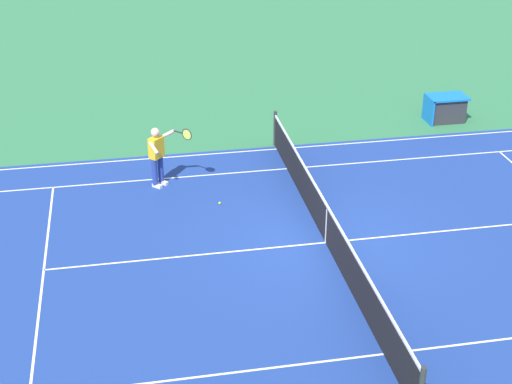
{
  "coord_description": "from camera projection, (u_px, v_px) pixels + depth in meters",
  "views": [
    {
      "loc": [
        4.4,
        14.71,
        9.11
      ],
      "look_at": [
        1.45,
        -1.12,
        0.9
      ],
      "focal_mm": 53.45,
      "sensor_mm": 36.0,
      "label": 1
    }
  ],
  "objects": [
    {
      "name": "ground_plane",
      "position": [
        326.0,
        243.0,
        17.74
      ],
      "size": [
        60.0,
        60.0,
        0.0
      ],
      "primitive_type": "plane",
      "color": "#2D7247"
    },
    {
      "name": "court_slab",
      "position": [
        326.0,
        243.0,
        17.74
      ],
      "size": [
        24.2,
        11.4,
        0.0
      ],
      "primitive_type": "cube",
      "color": "navy",
      "rests_on": "ground_plane"
    },
    {
      "name": "court_line_markings",
      "position": [
        326.0,
        242.0,
        17.74
      ],
      "size": [
        23.85,
        11.05,
        0.01
      ],
      "color": "white",
      "rests_on": "ground_plane"
    },
    {
      "name": "tennis_net",
      "position": [
        327.0,
        224.0,
        17.52
      ],
      "size": [
        0.1,
        11.7,
        1.08
      ],
      "color": "#2D2D33",
      "rests_on": "ground_plane"
    },
    {
      "name": "tennis_player_near",
      "position": [
        158.0,
        154.0,
        19.99
      ],
      "size": [
        1.13,
        0.74,
        1.7
      ],
      "color": "navy",
      "rests_on": "ground_plane"
    },
    {
      "name": "tennis_ball",
      "position": [
        220.0,
        203.0,
        19.43
      ],
      "size": [
        0.07,
        0.07,
        0.07
      ],
      "primitive_type": "sphere",
      "color": "#CCE01E",
      "rests_on": "ground_plane"
    },
    {
      "name": "equipment_cart_tarped",
      "position": [
        445.0,
        108.0,
        24.37
      ],
      "size": [
        1.25,
        0.84,
        0.85
      ],
      "color": "#2D2D33",
      "rests_on": "ground_plane"
    }
  ]
}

